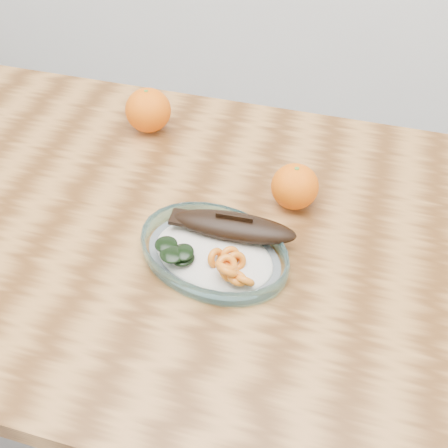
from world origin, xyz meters
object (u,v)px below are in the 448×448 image
object	(u,v)px
plated_meal	(214,250)
dining_table	(185,263)
orange_left	(148,110)
orange_right	(295,187)

from	to	relation	value
plated_meal	dining_table	bearing A→B (deg)	157.56
orange_left	orange_right	size ratio (longest dim) A/B	1.11
orange_left	orange_right	distance (m)	0.36
plated_meal	orange_left	bearing A→B (deg)	141.38
orange_left	orange_right	world-z (taller)	orange_left
plated_meal	orange_left	size ratio (longest dim) A/B	6.02
orange_right	orange_left	bearing A→B (deg)	155.97
plated_meal	orange_right	bearing A→B (deg)	73.22
plated_meal	orange_right	size ratio (longest dim) A/B	6.71
plated_meal	orange_left	xyz separation A→B (m)	(-0.23, 0.31, 0.03)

